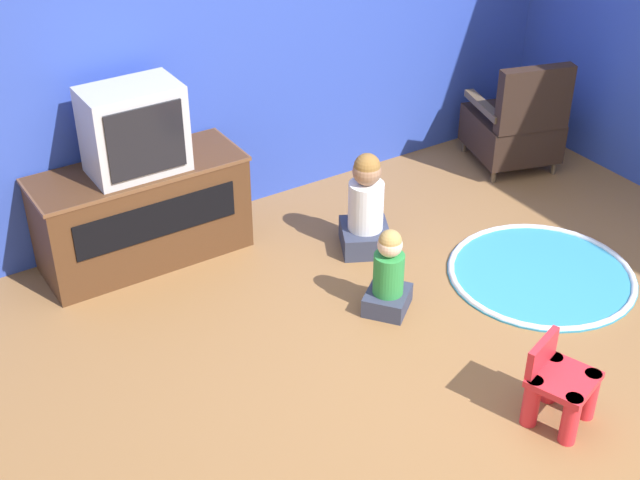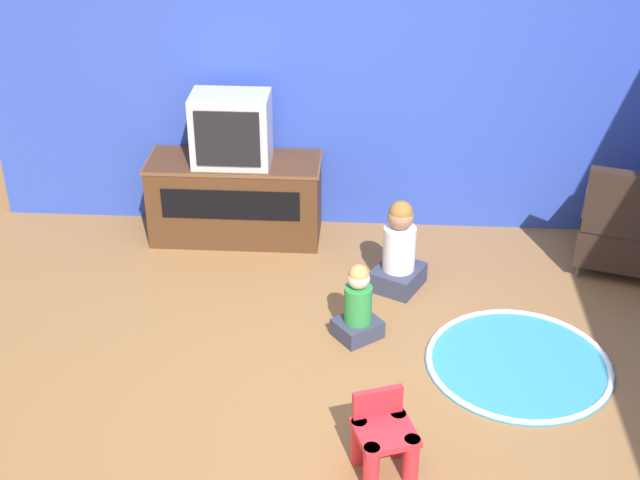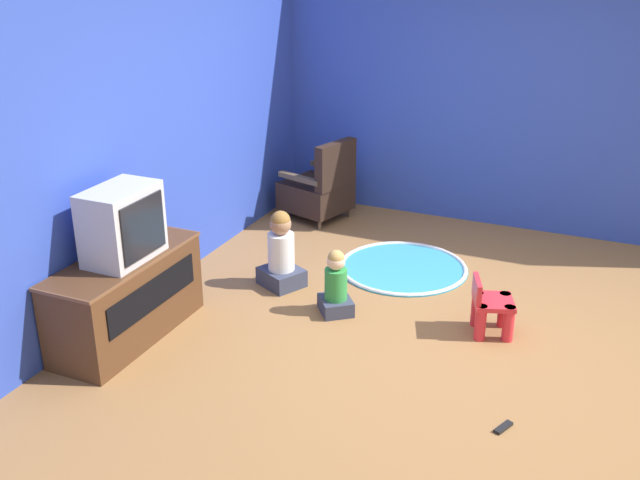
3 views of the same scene
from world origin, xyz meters
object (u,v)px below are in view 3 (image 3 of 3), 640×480
Objects in this scene: black_armchair at (319,189)px; child_watching_center at (281,254)px; television at (122,224)px; yellow_kid_chair at (491,309)px; child_watching_left at (336,286)px; remote_control at (503,427)px; tv_cabinet at (126,296)px.

child_watching_center is at bearing 28.77° from black_armchair.
television is 0.66× the size of black_armchair.
child_watching_center is (0.10, 1.79, 0.09)m from yellow_kid_chair.
television is 1.69m from child_watching_left.
remote_control is (-0.97, -1.51, -0.22)m from child_watching_left.
child_watching_left reaches higher than yellow_kid_chair.
remote_control is (-0.01, -2.77, -0.32)m from tv_cabinet.
yellow_kid_chair is (-1.68, -2.13, -0.13)m from black_armchair.
yellow_kid_chair is 1.79m from child_watching_center.
tv_cabinet is 1.39m from child_watching_center.
yellow_kid_chair is 1.19m from child_watching_left.
television is (0.00, -0.04, 0.57)m from tv_cabinet.
child_watching_center reaches higher than tv_cabinet.
child_watching_center is (0.27, 0.61, 0.06)m from child_watching_left.
television is at bearing 90.12° from child_watching_left.
remote_control is at bearing -160.87° from child_watching_left.
tv_cabinet is 2.82m from black_armchair.
television reaches higher than remote_control.
television reaches higher than child_watching_center.
child_watching_center is at bearing -26.59° from television.
tv_cabinet is 1.93× the size of child_watching_center.
child_watching_center is (1.23, -0.61, -0.61)m from television.
child_watching_left is 0.67m from child_watching_center.
child_watching_center is (-1.58, -0.34, -0.03)m from black_armchair.
black_armchair is (2.81, -0.27, -0.58)m from television.
television reaches higher than tv_cabinet.
child_watching_left is at bearing -100.10° from remote_control.
yellow_kid_chair is 2.82× the size of remote_control.
remote_control is (-1.14, -0.33, -0.19)m from yellow_kid_chair.
tv_cabinet is at bearing 89.29° from child_watching_left.
child_watching_center reaches higher than remote_control.
tv_cabinet is 2.30× the size of television.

